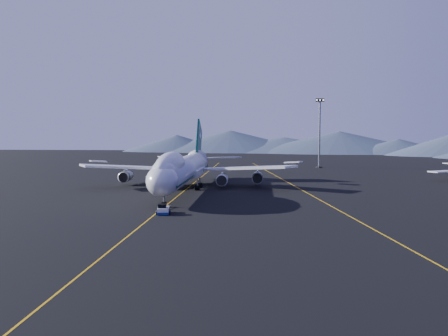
{
  "coord_description": "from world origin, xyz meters",
  "views": [
    {
      "loc": [
        19.81,
        -127.16,
        16.03
      ],
      "look_at": [
        10.37,
        1.2,
        6.0
      ],
      "focal_mm": 40.0,
      "sensor_mm": 36.0,
      "label": 1
    }
  ],
  "objects": [
    {
      "name": "taxiway_line_side",
      "position": [
        30.0,
        10.0,
        0.01
      ],
      "size": [
        28.08,
        198.09,
        0.01
      ],
      "primitive_type": "cube",
      "rotation": [
        0.0,
        0.0,
        0.14
      ],
      "color": "#E4A70D",
      "rests_on": "ground"
    },
    {
      "name": "taxiway_line_main",
      "position": [
        0.0,
        0.0,
        0.01
      ],
      "size": [
        0.25,
        220.0,
        0.01
      ],
      "primitive_type": "cube",
      "color": "#E4A70D",
      "rests_on": "ground"
    },
    {
      "name": "ground",
      "position": [
        0.0,
        0.0,
        0.0
      ],
      "size": [
        500.0,
        500.0,
        0.0
      ],
      "primitive_type": "plane",
      "color": "black",
      "rests_on": "ground"
    },
    {
      "name": "floodlight_mast",
      "position": [
        44.22,
        82.9,
        14.55
      ],
      "size": [
        3.55,
        2.66,
        28.72
      ],
      "rotation": [
        0.0,
        0.0,
        0.2
      ],
      "color": "black",
      "rests_on": "ground"
    },
    {
      "name": "boeing_747",
      "position": [
        0.0,
        0.03,
        5.81
      ],
      "size": [
        59.62,
        72.43,
        19.37
      ],
      "color": "silver",
      "rests_on": "ground"
    },
    {
      "name": "pushback_tug",
      "position": [
        1.45,
        -34.56,
        0.61
      ],
      "size": [
        3.06,
        4.71,
        1.93
      ],
      "rotation": [
        0.0,
        0.0,
        0.15
      ],
      "color": "silver",
      "rests_on": "ground"
    }
  ]
}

